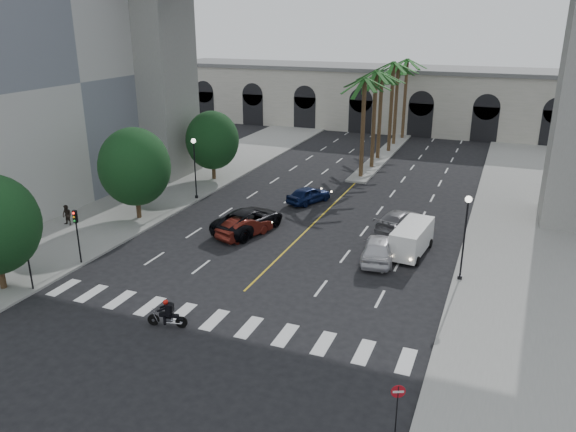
% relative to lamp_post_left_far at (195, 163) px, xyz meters
% --- Properties ---
extents(ground, '(140.00, 140.00, 0.00)m').
position_rel_lamp_post_left_far_xyz_m(ground, '(11.40, -16.00, -3.22)').
color(ground, black).
rests_on(ground, ground).
extents(sidewalk_left, '(8.00, 100.00, 0.15)m').
position_rel_lamp_post_left_far_xyz_m(sidewalk_left, '(-3.60, -1.00, -3.15)').
color(sidewalk_left, gray).
rests_on(sidewalk_left, ground).
extents(sidewalk_right, '(8.00, 100.00, 0.15)m').
position_rel_lamp_post_left_far_xyz_m(sidewalk_right, '(26.40, -1.00, -3.15)').
color(sidewalk_right, gray).
rests_on(sidewalk_right, ground).
extents(median, '(2.00, 24.00, 0.20)m').
position_rel_lamp_post_left_far_xyz_m(median, '(11.40, 22.00, -3.12)').
color(median, gray).
rests_on(median, ground).
extents(building_left, '(16.50, 32.50, 20.60)m').
position_rel_lamp_post_left_far_xyz_m(building_left, '(-15.60, -4.00, 7.09)').
color(building_left, beige).
rests_on(building_left, ground).
extents(pier_building, '(71.00, 10.50, 8.50)m').
position_rel_lamp_post_left_far_xyz_m(pier_building, '(11.40, 39.00, 1.04)').
color(pier_building, beige).
rests_on(pier_building, ground).
extents(palm_a, '(3.20, 3.20, 10.30)m').
position_rel_lamp_post_left_far_xyz_m(palm_a, '(11.40, 12.00, 5.88)').
color(palm_a, '#47331E').
rests_on(palm_a, ground).
extents(palm_b, '(3.20, 3.20, 10.60)m').
position_rel_lamp_post_left_far_xyz_m(palm_b, '(11.50, 16.00, 6.15)').
color(palm_b, '#47331E').
rests_on(palm_b, ground).
extents(palm_c, '(3.20, 3.20, 10.10)m').
position_rel_lamp_post_left_far_xyz_m(palm_c, '(11.20, 20.00, 5.69)').
color(palm_c, '#47331E').
rests_on(palm_c, ground).
extents(palm_d, '(3.20, 3.20, 10.90)m').
position_rel_lamp_post_left_far_xyz_m(palm_d, '(11.55, 24.00, 6.43)').
color(palm_d, '#47331E').
rests_on(palm_d, ground).
extents(palm_e, '(3.20, 3.20, 10.40)m').
position_rel_lamp_post_left_far_xyz_m(palm_e, '(11.30, 28.00, 5.97)').
color(palm_e, '#47331E').
rests_on(palm_e, ground).
extents(palm_f, '(3.20, 3.20, 10.70)m').
position_rel_lamp_post_left_far_xyz_m(palm_f, '(11.60, 32.00, 6.24)').
color(palm_f, '#47331E').
rests_on(palm_f, ground).
extents(street_tree_mid, '(5.44, 5.44, 7.21)m').
position_rel_lamp_post_left_far_xyz_m(street_tree_mid, '(-1.60, -6.00, 0.99)').
color(street_tree_mid, '#382616').
rests_on(street_tree_mid, ground).
extents(street_tree_far, '(5.04, 5.04, 6.68)m').
position_rel_lamp_post_left_far_xyz_m(street_tree_far, '(-1.60, 6.00, 0.68)').
color(street_tree_far, '#382616').
rests_on(street_tree_far, ground).
extents(lamp_post_left_far, '(0.40, 0.40, 5.35)m').
position_rel_lamp_post_left_far_xyz_m(lamp_post_left_far, '(0.00, 0.00, 0.00)').
color(lamp_post_left_far, black).
rests_on(lamp_post_left_far, ground).
extents(lamp_post_right, '(0.40, 0.40, 5.35)m').
position_rel_lamp_post_left_far_xyz_m(lamp_post_right, '(22.80, -8.00, 0.00)').
color(lamp_post_right, black).
rests_on(lamp_post_right, ground).
extents(traffic_signal_near, '(0.25, 0.18, 3.65)m').
position_rel_lamp_post_left_far_xyz_m(traffic_signal_near, '(0.10, -18.50, -0.71)').
color(traffic_signal_near, black).
rests_on(traffic_signal_near, ground).
extents(traffic_signal_far, '(0.25, 0.18, 3.65)m').
position_rel_lamp_post_left_far_xyz_m(traffic_signal_far, '(0.10, -14.50, -0.71)').
color(traffic_signal_far, black).
rests_on(traffic_signal_far, ground).
extents(motorcycle_rider, '(2.09, 0.67, 1.52)m').
position_rel_lamp_post_left_far_xyz_m(motorcycle_rider, '(9.55, -18.93, -2.53)').
color(motorcycle_rider, black).
rests_on(motorcycle_rider, ground).
extents(car_a, '(2.56, 5.14, 1.68)m').
position_rel_lamp_post_left_far_xyz_m(car_a, '(17.57, -6.79, -2.38)').
color(car_a, silver).
rests_on(car_a, ground).
extents(car_b, '(2.92, 4.63, 1.44)m').
position_rel_lamp_post_left_far_xyz_m(car_b, '(7.70, -6.32, -2.50)').
color(car_b, '#561711').
rests_on(car_b, ground).
extents(car_c, '(4.08, 6.58, 1.70)m').
position_rel_lamp_post_left_far_xyz_m(car_c, '(7.42, -5.09, -2.37)').
color(car_c, black).
rests_on(car_c, ground).
extents(car_d, '(3.32, 5.54, 1.50)m').
position_rel_lamp_post_left_far_xyz_m(car_d, '(17.75, -0.82, -2.47)').
color(car_d, slate).
rests_on(car_d, ground).
extents(car_e, '(3.28, 4.52, 1.43)m').
position_rel_lamp_post_left_far_xyz_m(car_e, '(9.30, 2.79, -2.51)').
color(car_e, '#0F1D49').
rests_on(car_e, ground).
extents(cargo_van, '(2.30, 4.91, 2.03)m').
position_rel_lamp_post_left_far_xyz_m(cargo_van, '(19.35, -5.00, -2.09)').
color(cargo_van, white).
rests_on(cargo_van, ground).
extents(pedestrian_a, '(0.66, 0.46, 1.75)m').
position_rel_lamp_post_left_far_xyz_m(pedestrian_a, '(-4.90, -13.22, -2.20)').
color(pedestrian_a, black).
rests_on(pedestrian_a, sidewalk_left).
extents(pedestrian_b, '(0.76, 0.59, 1.55)m').
position_rel_lamp_post_left_far_xyz_m(pedestrian_b, '(-5.55, -9.41, -2.30)').
color(pedestrian_b, black).
rests_on(pedestrian_b, sidewalk_left).
extents(do_not_enter_sign, '(0.51, 0.25, 2.23)m').
position_rel_lamp_post_left_far_xyz_m(do_not_enter_sign, '(21.90, -22.48, -1.60)').
color(do_not_enter_sign, black).
rests_on(do_not_enter_sign, ground).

